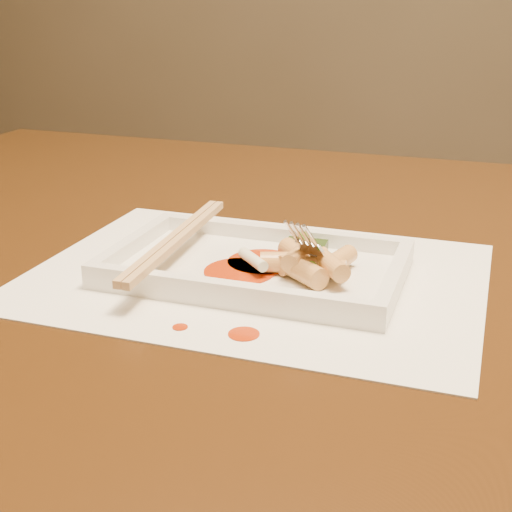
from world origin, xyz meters
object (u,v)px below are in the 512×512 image
(placemat, at_px, (256,275))
(fork, at_px, (340,189))
(table, at_px, (333,344))
(plate_base, at_px, (256,271))
(chopstick_a, at_px, (172,238))

(placemat, bearing_deg, fork, 14.42)
(table, bearing_deg, placemat, -123.82)
(placemat, bearing_deg, plate_base, 45.00)
(plate_base, relative_size, chopstick_a, 1.12)
(fork, bearing_deg, plate_base, -165.58)
(placemat, height_order, fork, fork)
(chopstick_a, bearing_deg, placemat, -0.00)
(placemat, xyz_separation_m, chopstick_a, (-0.08, 0.00, 0.03))
(table, relative_size, chopstick_a, 6.05)
(plate_base, xyz_separation_m, chopstick_a, (-0.08, 0.00, 0.02))
(table, bearing_deg, plate_base, -123.82)
(table, relative_size, placemat, 3.50)
(placemat, bearing_deg, chopstick_a, 180.00)
(chopstick_a, relative_size, fork, 1.65)
(fork, bearing_deg, chopstick_a, -173.25)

